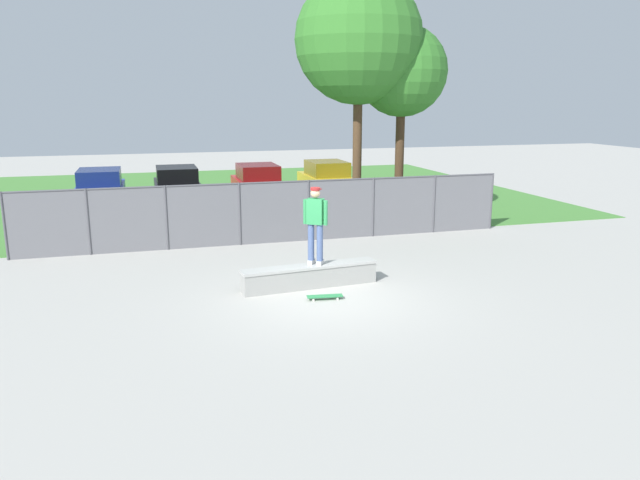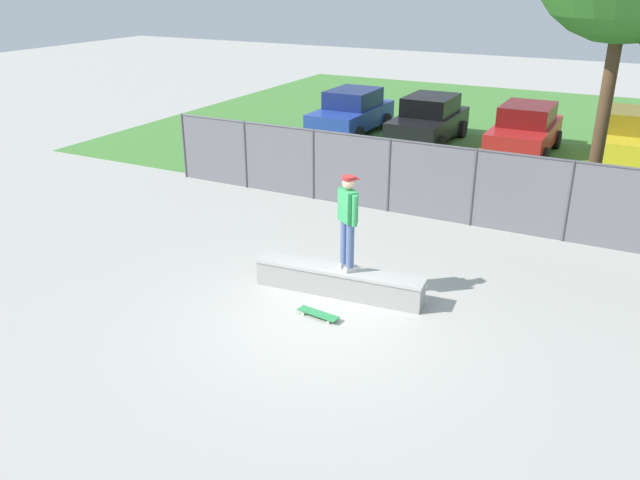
% 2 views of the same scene
% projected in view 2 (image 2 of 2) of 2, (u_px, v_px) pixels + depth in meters
% --- Properties ---
extents(ground_plane, '(80.00, 80.00, 0.00)m').
position_uv_depth(ground_plane, '(323.00, 319.00, 11.58)').
color(ground_plane, '#ADAAA3').
extents(grass_strip, '(27.17, 20.00, 0.02)m').
position_uv_depth(grass_strip, '(514.00, 133.00, 24.74)').
color(grass_strip, '#478438').
rests_on(grass_strip, ground).
extents(concrete_ledge, '(3.36, 0.78, 0.54)m').
position_uv_depth(concrete_ledge, '(339.00, 281.00, 12.39)').
color(concrete_ledge, '#999993').
rests_on(concrete_ledge, ground).
extents(skateboarder, '(0.51, 0.43, 1.84)m').
position_uv_depth(skateboarder, '(348.00, 219.00, 11.85)').
color(skateboarder, beige).
rests_on(skateboarder, concrete_ledge).
extents(skateboard, '(0.82, 0.30, 0.09)m').
position_uv_depth(skateboard, '(318.00, 314.00, 11.62)').
color(skateboard, '#2D8C4C').
rests_on(skateboard, ground).
extents(chainlink_fence, '(15.24, 0.07, 1.92)m').
position_uv_depth(chainlink_fence, '(430.00, 178.00, 15.91)').
color(chainlink_fence, '#4C4C51').
rests_on(chainlink_fence, ground).
extents(car_blue, '(2.03, 4.21, 1.66)m').
position_uv_depth(car_blue, '(352.00, 112.00, 24.32)').
color(car_blue, '#233D9E').
rests_on(car_blue, ground).
extents(car_black, '(2.03, 4.21, 1.66)m').
position_uv_depth(car_black, '(429.00, 119.00, 23.11)').
color(car_black, black).
rests_on(car_black, ground).
extents(car_red, '(2.03, 4.21, 1.66)m').
position_uv_depth(car_red, '(525.00, 130.00, 21.64)').
color(car_red, '#B21E1E').
rests_on(car_red, ground).
extents(car_yellow, '(2.03, 4.21, 1.66)m').
position_uv_depth(car_yellow, '(632.00, 137.00, 20.74)').
color(car_yellow, gold).
rests_on(car_yellow, ground).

